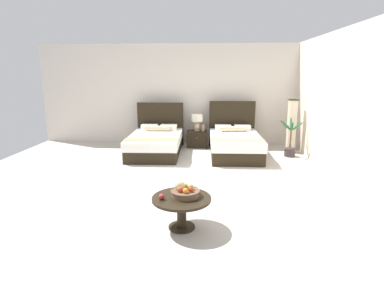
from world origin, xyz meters
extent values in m
cube|color=beige|center=(0.00, 0.00, -0.01)|extent=(9.36, 10.24, 0.02)
cube|color=silver|center=(0.00, 3.32, 1.44)|extent=(9.36, 0.12, 2.89)
cube|color=beige|center=(2.88, 0.40, 1.44)|extent=(0.12, 5.84, 2.89)
cube|color=black|center=(-1.02, 1.87, 0.15)|extent=(1.31, 2.04, 0.29)
cube|color=white|center=(-1.02, 1.87, 0.40)|extent=(1.35, 2.08, 0.22)
cube|color=black|center=(-1.06, 2.90, 0.62)|extent=(1.32, 0.10, 1.24)
cube|color=white|center=(-1.32, 2.60, 0.59)|extent=(0.46, 0.31, 0.14)
cube|color=white|center=(-0.78, 2.62, 0.59)|extent=(0.46, 0.31, 0.14)
cylinder|color=beige|center=(-1.04, 2.37, 0.59)|extent=(0.69, 0.17, 0.15)
cube|color=gray|center=(-1.00, 1.27, 0.52)|extent=(1.31, 0.45, 0.01)
cube|color=black|center=(1.02, 1.87, 0.16)|extent=(1.27, 2.06, 0.32)
cube|color=white|center=(1.02, 1.87, 0.42)|extent=(1.32, 2.10, 0.21)
cube|color=black|center=(0.99, 2.91, 0.65)|extent=(1.29, 0.10, 1.30)
cube|color=white|center=(0.73, 2.61, 0.60)|extent=(0.44, 0.31, 0.14)
cube|color=white|center=(1.26, 2.63, 0.60)|extent=(0.44, 0.31, 0.14)
cylinder|color=beige|center=(1.01, 2.38, 0.60)|extent=(0.67, 0.17, 0.15)
cube|color=gray|center=(1.04, 1.30, 0.53)|extent=(1.28, 0.41, 0.01)
cube|color=black|center=(0.01, 2.74, 0.23)|extent=(0.56, 0.39, 0.47)
sphere|color=tan|center=(0.01, 2.53, 0.31)|extent=(0.02, 0.02, 0.02)
cylinder|color=#D5AA89|center=(0.01, 2.76, 0.48)|extent=(0.17, 0.17, 0.02)
ellipsoid|color=#D5AA89|center=(0.01, 2.76, 0.59)|extent=(0.18, 0.18, 0.21)
cylinder|color=#99844C|center=(0.01, 2.76, 0.72)|extent=(0.02, 0.02, 0.04)
cylinder|color=beige|center=(0.01, 2.76, 0.83)|extent=(0.32, 0.32, 0.20)
cylinder|color=#937961|center=(0.18, 2.70, 0.56)|extent=(0.10, 0.10, 0.18)
torus|color=#937961|center=(0.18, 2.70, 0.66)|extent=(0.10, 0.10, 0.01)
cylinder|color=black|center=(0.06, -2.05, 0.01)|extent=(0.36, 0.36, 0.02)
cylinder|color=black|center=(0.06, -2.05, 0.21)|extent=(0.13, 0.13, 0.41)
cylinder|color=black|center=(0.06, -2.05, 0.43)|extent=(0.81, 0.81, 0.04)
cylinder|color=brown|center=(0.11, -2.01, 0.49)|extent=(0.38, 0.38, 0.08)
torus|color=brown|center=(0.11, -2.01, 0.53)|extent=(0.40, 0.40, 0.02)
sphere|color=beige|center=(0.03, -1.97, 0.59)|extent=(0.15, 0.15, 0.15)
sphere|color=#BC402D|center=(0.04, -2.06, 0.56)|extent=(0.08, 0.08, 0.08)
sphere|color=orange|center=(0.12, -2.09, 0.56)|extent=(0.08, 0.08, 0.08)
sphere|color=red|center=(0.19, -2.04, 0.56)|extent=(0.07, 0.07, 0.07)
sphere|color=#91AD3C|center=(0.18, -1.95, 0.56)|extent=(0.08, 0.08, 0.08)
sphere|color=gold|center=(0.10, -1.92, 0.56)|extent=(0.08, 0.08, 0.08)
sphere|color=#AD2E2C|center=(-0.19, -2.14, 0.49)|extent=(0.08, 0.08, 0.08)
cube|color=black|center=(2.52, 2.34, 0.01)|extent=(0.24, 0.24, 0.03)
cube|color=beige|center=(2.52, 2.34, 0.71)|extent=(0.20, 0.20, 1.35)
cube|color=black|center=(2.52, 2.34, 1.39)|extent=(0.24, 0.24, 0.02)
cylinder|color=#382E2F|center=(2.41, 1.89, 0.11)|extent=(0.27, 0.27, 0.22)
cylinder|color=brown|center=(2.41, 1.89, 0.44)|extent=(0.04, 0.04, 0.45)
ellipsoid|color=#275F36|center=(2.55, 1.91, 0.77)|extent=(0.31, 0.11, 0.25)
ellipsoid|color=#275F36|center=(2.43, 2.01, 0.82)|extent=(0.09, 0.29, 0.33)
ellipsoid|color=#275F36|center=(2.26, 1.86, 0.80)|extent=(0.34, 0.11, 0.31)
ellipsoid|color=#275F36|center=(2.40, 1.80, 0.78)|extent=(0.08, 0.23, 0.26)
camera|label=1|loc=(0.49, -6.02, 2.10)|focal=29.53mm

